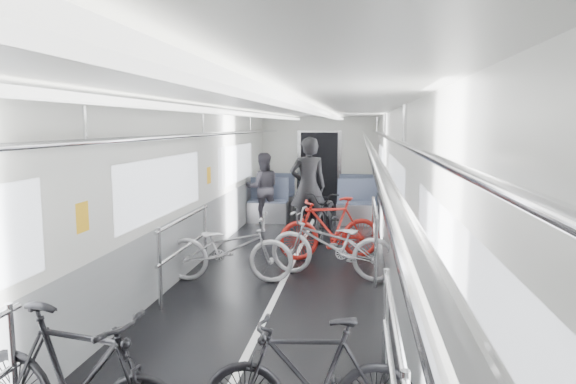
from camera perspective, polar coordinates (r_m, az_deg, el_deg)
name	(u,v)px	position (r m, az deg, el deg)	size (l,w,h in m)	color
car_shell	(294,192)	(8.24, 0.65, 0.04)	(3.02, 14.01, 2.41)	black
bike_left_mid	(78,382)	(3.84, -22.34, -18.98)	(0.48, 1.72, 1.03)	black
bike_left_far	(229,248)	(7.28, -6.59, -6.21)	(0.63, 1.81, 0.95)	#A1A0A5
bike_right_near	(310,380)	(3.77, 2.50, -20.10)	(0.42, 1.48, 0.89)	black
bike_right_mid	(332,244)	(7.42, 4.86, -5.82)	(0.65, 1.86, 0.98)	#A2A1A5
bike_right_far	(330,228)	(8.42, 4.72, -4.06)	(0.48, 1.71, 1.03)	#B21C15
bike_aisle	(327,214)	(10.02, 4.33, -2.45)	(0.62, 1.79, 0.94)	black
person_standing	(308,187)	(10.08, 2.24, 0.56)	(0.72, 0.47, 1.96)	black
person_seated	(263,188)	(11.55, -2.81, 0.47)	(0.77, 0.60, 1.58)	#322F37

